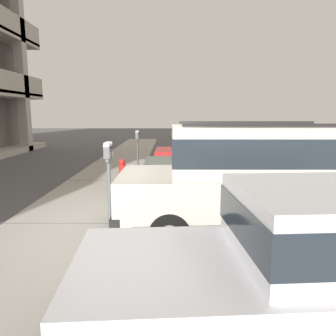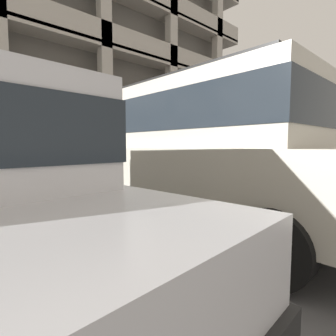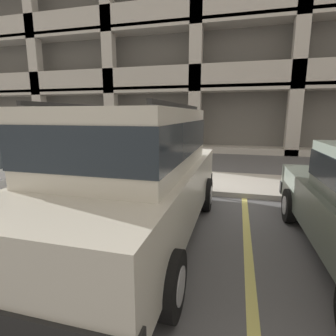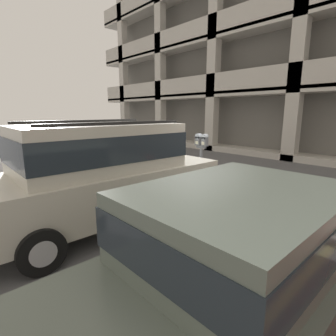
{
  "view_description": "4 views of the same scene",
  "coord_description": "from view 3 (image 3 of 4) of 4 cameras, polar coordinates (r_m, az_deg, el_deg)",
  "views": [
    {
      "loc": [
        -5.94,
        -0.77,
        2.21
      ],
      "look_at": [
        0.13,
        -0.75,
        1.17
      ],
      "focal_mm": 35.0,
      "sensor_mm": 36.0,
      "label": 1
    },
    {
      "loc": [
        -3.1,
        -4.63,
        1.15
      ],
      "look_at": [
        0.11,
        -1.14,
        0.75
      ],
      "focal_mm": 28.0,
      "sensor_mm": 36.0,
      "label": 2
    },
    {
      "loc": [
        1.26,
        -5.82,
        1.9
      ],
      "look_at": [
        -0.16,
        -0.43,
        0.76
      ],
      "focal_mm": 28.0,
      "sensor_mm": 36.0,
      "label": 3
    },
    {
      "loc": [
        4.31,
        -4.55,
        2.19
      ],
      "look_at": [
        -0.23,
        -0.52,
        0.89
      ],
      "focal_mm": 28.0,
      "sensor_mm": 36.0,
      "label": 4
    }
  ],
  "objects": [
    {
      "name": "parking_stall_lines",
      "position": [
        4.81,
        16.69,
        -12.13
      ],
      "size": [
        12.04,
        4.8,
        0.01
      ],
      "color": "#DBD16B",
      "rests_on": "ground_plane"
    },
    {
      "name": "ground_plane",
      "position": [
        6.26,
        2.46,
        -6.55
      ],
      "size": [
        80.0,
        80.0,
        0.1
      ],
      "color": "#565659"
    },
    {
      "name": "silver_suv",
      "position": [
        3.93,
        -7.13,
        -0.41
      ],
      "size": [
        2.03,
        4.78,
        2.03
      ],
      "rotation": [
        0.0,
        0.0,
        0.0
      ],
      "color": "beige",
      "rests_on": "ground_plane"
    },
    {
      "name": "parking_meter_near",
      "position": [
        6.32,
        3.53,
        5.88
      ],
      "size": [
        0.35,
        0.12,
        1.55
      ],
      "color": "#595B60",
      "rests_on": "sidewalk"
    },
    {
      "name": "sidewalk",
      "position": [
        7.46,
        4.61,
        -2.72
      ],
      "size": [
        40.0,
        2.2,
        0.12
      ],
      "color": "#ADA89E",
      "rests_on": "ground_plane"
    },
    {
      "name": "parking_garage",
      "position": [
        19.91,
        9.14,
        32.46
      ],
      "size": [
        32.0,
        10.0,
        19.25
      ],
      "color": "#64625C",
      "rests_on": "ground_plane"
    }
  ]
}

